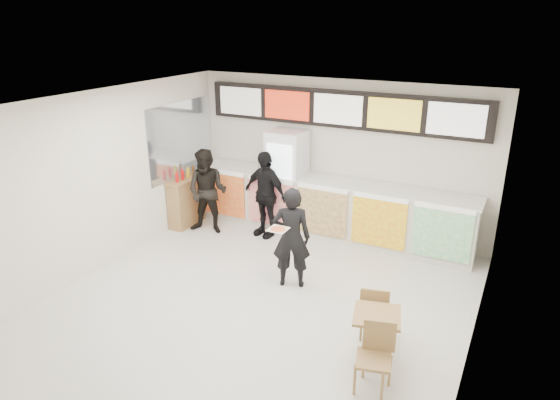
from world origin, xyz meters
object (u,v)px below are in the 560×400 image
Objects in this scene: service_counter at (329,208)px; condiment_ledge at (186,201)px; customer_left at (207,192)px; customer_main at (291,238)px; drinks_fridge at (287,180)px; cafe_table at (376,329)px; customer_mid at (265,194)px.

condiment_ledge is (-2.82, -0.84, -0.07)m from service_counter.
customer_left is 0.72m from condiment_ledge.
customer_left is at bearing -9.69° from condiment_ledge.
customer_left reaches higher than customer_main.
service_counter is at bearing -0.99° from drinks_fridge.
service_counter is 3.88m from cafe_table.
drinks_fridge is 0.62m from customer_mid.
cafe_table is at bearing -27.62° from condiment_ledge.
customer_main is (1.13, -2.10, -0.17)m from drinks_fridge.
customer_main is at bearing -37.62° from customer_left.
service_counter is at bearing 40.16° from customer_mid.
drinks_fridge reaches higher than customer_left.
cafe_table is at bearing -59.50° from service_counter.
drinks_fridge is 1.21× the size of customer_main.
service_counter is 2.78× the size of drinks_fridge.
customer_main is at bearing -22.44° from condiment_ledge.
service_counter is at bearing 105.95° from cafe_table.
customer_main is 2.01m from customer_mid.
cafe_table is at bearing 122.68° from customer_main.
drinks_fridge reaches higher than customer_main.
customer_left is 4.82m from cafe_table.
customer_main is at bearing -84.65° from service_counter.
customer_main is 0.98× the size of customer_left.
drinks_fridge is 4.47m from cafe_table.
condiment_ledge is (-1.89, -0.85, -0.50)m from drinks_fridge.
customer_mid is 1.76m from condiment_ledge.
condiment_ledge is at bearing -155.61° from drinks_fridge.
service_counter is at bearing 16.56° from condiment_ledge.
customer_main is 3.28m from condiment_ledge.
condiment_ledge is at bearing 158.17° from customer_left.
customer_left is at bearing -142.55° from drinks_fridge.
customer_left is (-2.19, -0.95, 0.28)m from service_counter.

